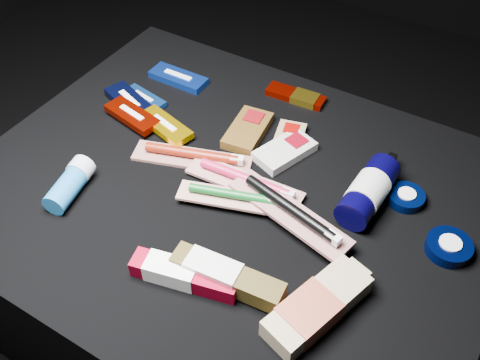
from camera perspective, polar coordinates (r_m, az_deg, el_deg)
The scene contains 22 objects.
ground at distance 1.34m, azimuth -0.79°, elevation -12.56°, with size 3.00×3.00×0.00m, color black.
cloth_table at distance 1.17m, azimuth -0.89°, elevation -7.49°, with size 0.98×0.78×0.40m, color black.
luna_bar_0 at distance 1.28m, azimuth -6.59°, elevation 10.77°, with size 0.14×0.05×0.02m.
luna_bar_1 at distance 1.22m, azimuth -10.20°, elevation 8.55°, with size 0.11×0.06×0.01m.
luna_bar_2 at distance 1.21m, azimuth -11.65°, elevation 8.20°, with size 0.15×0.09×0.02m.
luna_bar_3 at distance 1.13m, azimuth -8.00°, elevation 5.75°, with size 0.14×0.08×0.02m.
luna_bar_4 at distance 1.17m, azimuth -11.41°, elevation 6.76°, with size 0.14×0.07×0.02m.
clif_bar_0 at distance 1.12m, azimuth 0.93°, elevation 5.49°, with size 0.08×0.14×0.02m.
clif_bar_1 at distance 1.08m, azimuth 4.99°, elevation 3.21°, with size 0.10×0.14×0.02m.
clif_bar_2 at distance 1.11m, azimuth 5.22°, elevation 4.38°, with size 0.08×0.12×0.02m.
power_bar at distance 1.22m, azimuth 6.29°, elevation 8.81°, with size 0.14×0.05×0.02m.
lotion_bottle at distance 1.00m, azimuth 13.52°, elevation -1.18°, with size 0.07×0.20×0.06m.
cream_tin_upper at distance 1.03m, azimuth 17.28°, elevation -1.77°, with size 0.07×0.07×0.02m.
cream_tin_lower at distance 0.98m, azimuth 21.37°, elevation -6.67°, with size 0.08×0.08×0.02m.
bodywash_bottle at distance 0.85m, azimuth 8.09°, elevation -13.33°, with size 0.12×0.20×0.04m.
deodorant_stick at distance 1.04m, azimuth -17.66°, elevation -0.40°, with size 0.07×0.12×0.05m.
toothbrush_pack_0 at distance 1.07m, azimuth -4.99°, elevation 2.53°, with size 0.24×0.13×0.03m.
toothbrush_pack_1 at distance 1.01m, azimuth 0.63°, elevation -0.12°, with size 0.23×0.07×0.03m.
toothbrush_pack_2 at distance 0.97m, azimuth -0.68°, elevation -1.80°, with size 0.21×0.11×0.02m.
toothbrush_pack_3 at distance 0.94m, azimuth 5.44°, elevation -3.37°, with size 0.25×0.11×0.03m.
toothpaste_carton_red at distance 0.88m, azimuth -6.40°, elevation -9.91°, with size 0.18×0.08×0.03m.
toothpaste_carton_green at distance 0.87m, azimuth -1.91°, elevation -10.09°, with size 0.19×0.06×0.04m.
Camera 1 is at (0.37, -0.58, 1.14)m, focal length 40.00 mm.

